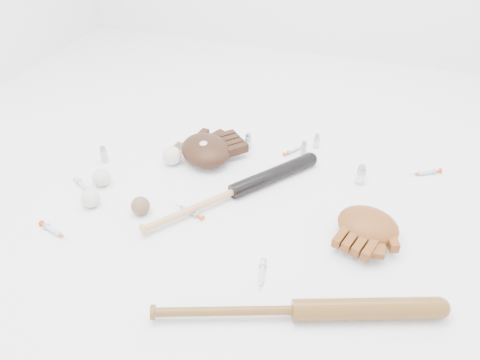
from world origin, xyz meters
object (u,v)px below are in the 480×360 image
(bat_dark, at_px, (234,191))
(bat_wood, at_px, (296,310))
(glove_dark, at_px, (206,150))
(pedestal, at_px, (205,159))

(bat_dark, relative_size, bat_wood, 0.92)
(glove_dark, bearing_deg, pedestal, -41.00)
(bat_dark, distance_m, bat_wood, 0.57)
(bat_wood, relative_size, pedestal, 12.70)
(bat_dark, bearing_deg, glove_dark, 81.62)
(pedestal, bearing_deg, glove_dark, 95.59)
(bat_wood, relative_size, glove_dark, 3.08)
(bat_wood, height_order, glove_dark, glove_dark)
(bat_wood, distance_m, glove_dark, 0.85)
(bat_dark, bearing_deg, pedestal, 84.42)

